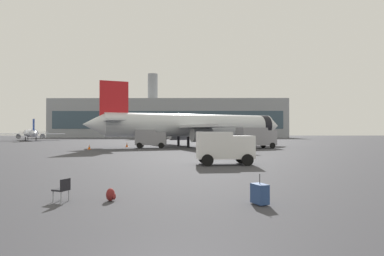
# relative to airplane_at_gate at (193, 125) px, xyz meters

# --- Properties ---
(airplane_at_gate) EXTENTS (34.28, 31.43, 10.50)m
(airplane_at_gate) POSITION_rel_airplane_at_gate_xyz_m (0.00, 0.00, 0.00)
(airplane_at_gate) COLOR silver
(airplane_at_gate) RESTS_ON ground
(airplane_taxiing) EXTENTS (16.75, 18.08, 5.97)m
(airplane_taxiing) POSITION_rel_airplane_at_gate_xyz_m (-47.03, 36.77, -1.58)
(airplane_taxiing) COLOR silver
(airplane_taxiing) RESTS_ON ground
(service_truck) EXTENTS (4.89, 2.70, 2.90)m
(service_truck) POSITION_rel_airplane_at_gate_xyz_m (-6.66, -4.34, -2.05)
(service_truck) COLOR gray
(service_truck) RESTS_ON ground
(fuel_truck) EXTENTS (6.46, 4.48, 3.20)m
(fuel_truck) POSITION_rel_airplane_at_gate_xyz_m (9.78, -5.37, -1.88)
(fuel_truck) COLOR gray
(fuel_truck) RESTS_ON ground
(cargo_van) EXTENTS (4.58, 2.71, 2.60)m
(cargo_van) POSITION_rel_airplane_at_gate_xyz_m (2.66, -29.50, -2.21)
(cargo_van) COLOR white
(cargo_van) RESTS_ON ground
(safety_cone_near) EXTENTS (0.44, 0.44, 0.82)m
(safety_cone_near) POSITION_rel_airplane_at_gate_xyz_m (-11.11, -1.04, -3.25)
(safety_cone_near) COLOR #F2590C
(safety_cone_near) RESTS_ON ground
(safety_cone_mid) EXTENTS (0.44, 0.44, 0.74)m
(safety_cone_mid) POSITION_rel_airplane_at_gate_xyz_m (-15.10, -8.18, -3.29)
(safety_cone_mid) COLOR #F2590C
(safety_cone_mid) RESTS_ON ground
(rolling_suitcase) EXTENTS (0.62, 0.75, 1.10)m
(rolling_suitcase) POSITION_rel_airplane_at_gate_xyz_m (2.67, -43.28, -3.27)
(rolling_suitcase) COLOR navy
(rolling_suitcase) RESTS_ON ground
(traveller_backpack) EXTENTS (0.36, 0.40, 0.48)m
(traveller_backpack) POSITION_rel_airplane_at_gate_xyz_m (-2.83, -42.73, -3.42)
(traveller_backpack) COLOR maroon
(traveller_backpack) RESTS_ON ground
(gate_chair) EXTENTS (0.62, 0.62, 0.86)m
(gate_chair) POSITION_rel_airplane_at_gate_xyz_m (-4.60, -42.87, -3.16)
(gate_chair) COLOR black
(gate_chair) RESTS_ON ground
(terminal_building) EXTENTS (101.91, 20.93, 28.61)m
(terminal_building) POSITION_rel_airplane_at_gate_xyz_m (-11.23, 89.05, 4.74)
(terminal_building) COLOR gray
(terminal_building) RESTS_ON ground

